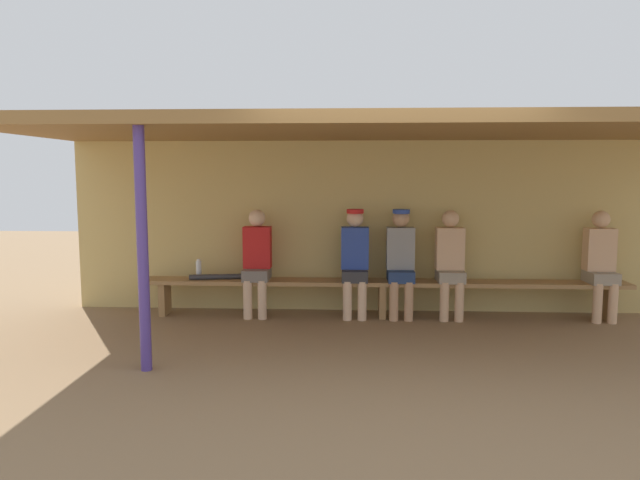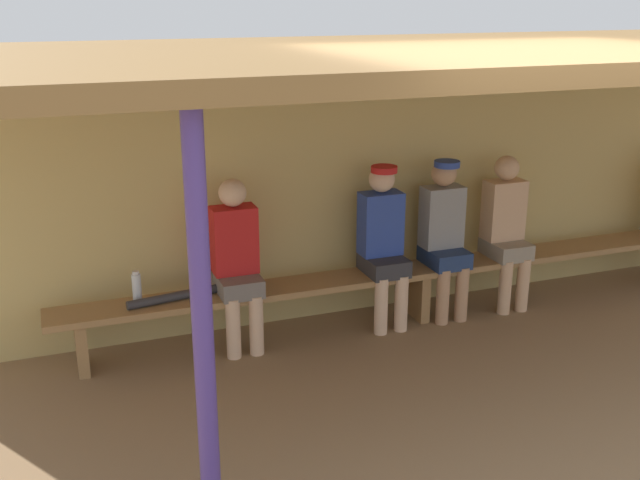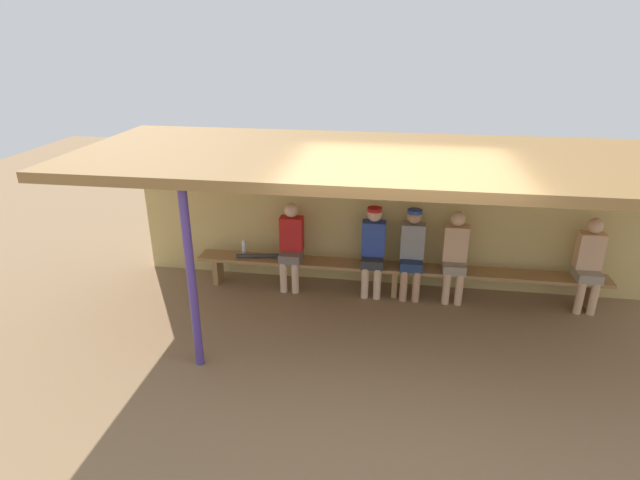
% 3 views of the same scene
% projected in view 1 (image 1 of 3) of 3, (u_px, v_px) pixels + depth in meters
% --- Properties ---
extents(ground_plane, '(24.00, 24.00, 0.00)m').
position_uv_depth(ground_plane, '(391.00, 355.00, 5.75)').
color(ground_plane, '#8C6D4C').
extents(back_wall, '(8.00, 0.20, 2.20)m').
position_uv_depth(back_wall, '(381.00, 226.00, 7.61)').
color(back_wall, tan).
rests_on(back_wall, ground).
extents(dugout_roof, '(8.00, 2.80, 0.12)m').
position_uv_depth(dugout_roof, '(389.00, 128.00, 6.19)').
color(dugout_roof, olive).
rests_on(dugout_roof, back_wall).
extents(support_post, '(0.10, 0.10, 2.20)m').
position_uv_depth(support_post, '(143.00, 251.00, 5.19)').
color(support_post, '#4C388C').
rests_on(support_post, ground).
extents(bench, '(6.00, 0.36, 0.46)m').
position_uv_depth(bench, '(382.00, 286.00, 7.25)').
color(bench, '#9E7547').
rests_on(bench, ground).
extents(player_in_white, '(0.34, 0.42, 1.34)m').
position_uv_depth(player_in_white, '(601.00, 261.00, 7.08)').
color(player_in_white, gray).
rests_on(player_in_white, ground).
extents(player_leftmost, '(0.34, 0.42, 1.34)m').
position_uv_depth(player_leftmost, '(450.00, 260.00, 7.17)').
color(player_leftmost, gray).
rests_on(player_leftmost, ground).
extents(player_with_sunglasses, '(0.34, 0.42, 1.34)m').
position_uv_depth(player_with_sunglasses, '(355.00, 258.00, 7.23)').
color(player_with_sunglasses, '#333338').
rests_on(player_with_sunglasses, ground).
extents(player_middle, '(0.34, 0.42, 1.34)m').
position_uv_depth(player_middle, '(257.00, 258.00, 7.29)').
color(player_middle, slate).
rests_on(player_middle, ground).
extents(player_in_red, '(0.34, 0.42, 1.34)m').
position_uv_depth(player_in_red, '(401.00, 258.00, 7.20)').
color(player_in_red, navy).
rests_on(player_in_red, ground).
extents(water_bottle_blue, '(0.07, 0.07, 0.25)m').
position_uv_depth(water_bottle_blue, '(199.00, 269.00, 7.39)').
color(water_bottle_blue, silver).
rests_on(water_bottle_blue, bench).
extents(baseball_bat, '(0.89, 0.21, 0.07)m').
position_uv_depth(baseball_bat, '(225.00, 277.00, 7.33)').
color(baseball_bat, '#333338').
rests_on(baseball_bat, bench).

